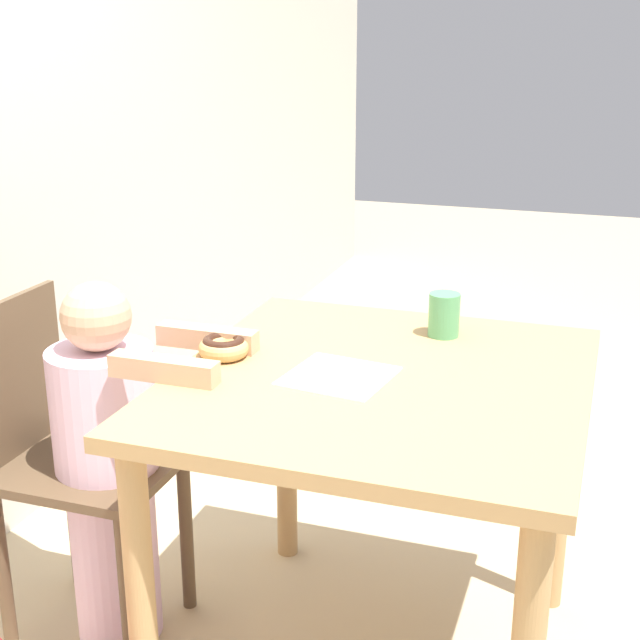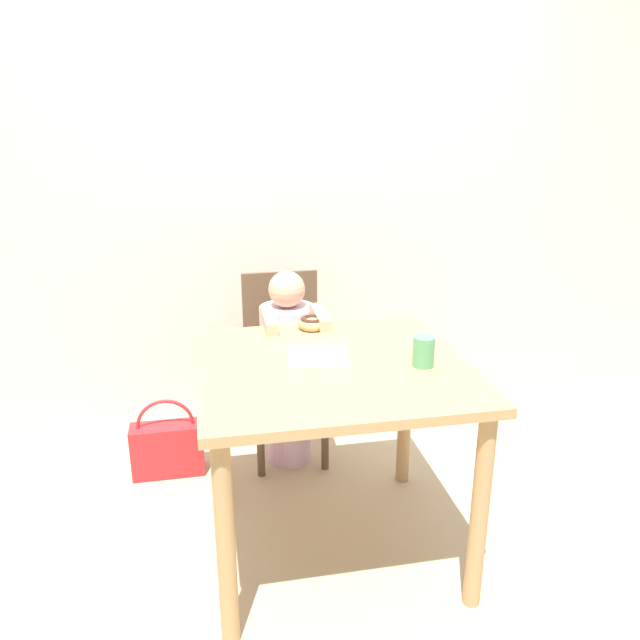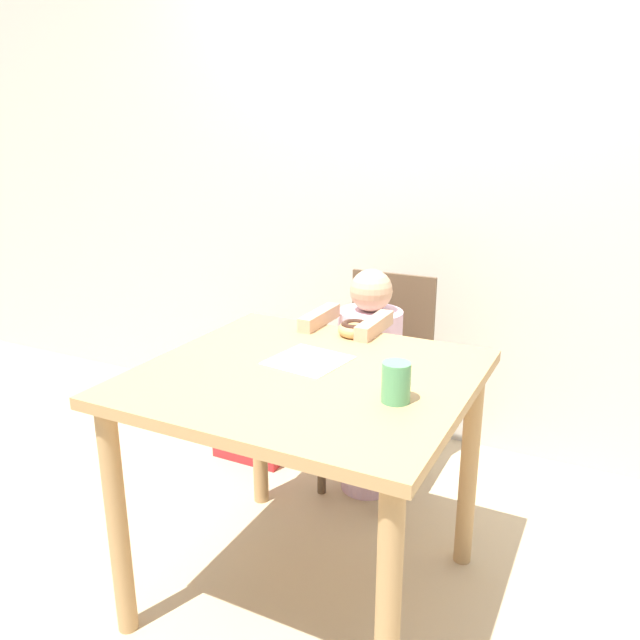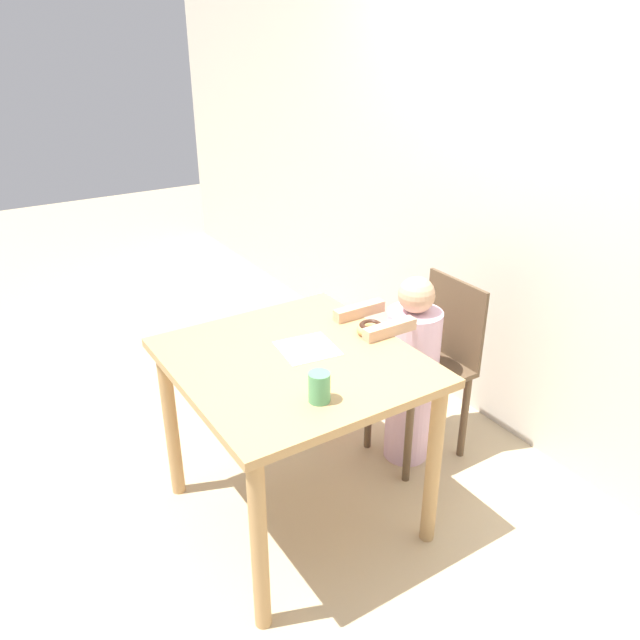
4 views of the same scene
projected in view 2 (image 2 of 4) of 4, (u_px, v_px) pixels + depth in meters
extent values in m
plane|color=tan|center=(331.00, 545.00, 2.46)|extent=(12.00, 12.00, 0.00)
cube|color=beige|center=(282.00, 185.00, 3.23)|extent=(8.00, 0.05, 2.50)
cube|color=tan|center=(333.00, 368.00, 2.21)|extent=(0.95, 0.89, 0.03)
cylinder|color=tan|center=(226.00, 545.00, 1.91)|extent=(0.06, 0.06, 0.74)
cylinder|color=tan|center=(480.00, 512.00, 2.06)|extent=(0.06, 0.06, 0.74)
cylinder|color=tan|center=(216.00, 425.00, 2.62)|extent=(0.06, 0.06, 0.74)
cylinder|color=tan|center=(405.00, 407.00, 2.77)|extent=(0.06, 0.06, 0.74)
cube|color=brown|center=(287.00, 367.00, 2.96)|extent=(0.37, 0.42, 0.03)
cube|color=brown|center=(280.00, 311.00, 3.08)|extent=(0.37, 0.02, 0.40)
cylinder|color=brown|center=(260.00, 432.00, 2.85)|extent=(0.04, 0.04, 0.45)
cylinder|color=brown|center=(325.00, 426.00, 2.91)|extent=(0.04, 0.04, 0.45)
cylinder|color=brown|center=(253.00, 399.00, 3.17)|extent=(0.04, 0.04, 0.45)
cylinder|color=brown|center=(312.00, 394.00, 3.23)|extent=(0.04, 0.04, 0.45)
cylinder|color=silver|center=(289.00, 414.00, 2.99)|extent=(0.22, 0.22, 0.48)
cylinder|color=silver|center=(288.00, 338.00, 2.86)|extent=(0.25, 0.25, 0.30)
sphere|color=tan|center=(287.00, 289.00, 2.78)|extent=(0.17, 0.17, 0.17)
cube|color=tan|center=(269.00, 320.00, 2.57)|extent=(0.05, 0.25, 0.05)
cube|color=tan|center=(320.00, 317.00, 2.61)|extent=(0.05, 0.25, 0.05)
torus|color=tan|center=(312.00, 324.00, 2.54)|extent=(0.12, 0.12, 0.04)
torus|color=#381E14|center=(312.00, 320.00, 2.54)|extent=(0.10, 0.10, 0.02)
cube|color=white|center=(318.00, 355.00, 2.28)|extent=(0.24, 0.24, 0.00)
cube|color=red|center=(168.00, 449.00, 2.90)|extent=(0.33, 0.12, 0.25)
torus|color=red|center=(166.00, 425.00, 2.86)|extent=(0.26, 0.02, 0.26)
cylinder|color=#519E66|center=(424.00, 351.00, 2.17)|extent=(0.08, 0.08, 0.11)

